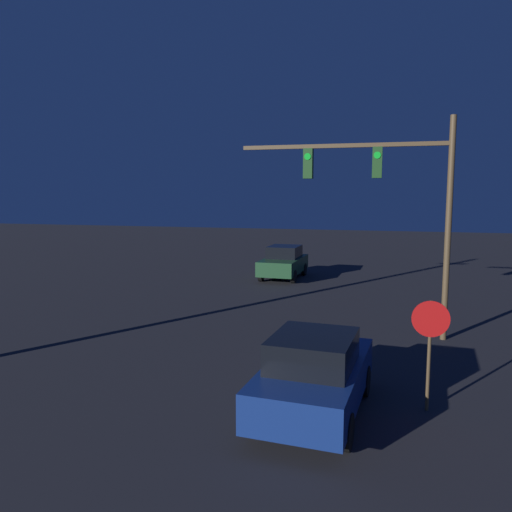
# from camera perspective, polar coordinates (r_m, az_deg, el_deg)

# --- Properties ---
(car_near) EXTENTS (2.03, 4.02, 1.63)m
(car_near) POSITION_cam_1_polar(r_m,az_deg,el_deg) (9.98, 6.70, -13.26)
(car_near) COLOR navy
(car_near) RESTS_ON ground_plane
(car_far) EXTENTS (1.92, 3.97, 1.63)m
(car_far) POSITION_cam_1_polar(r_m,az_deg,el_deg) (25.25, 3.17, -0.71)
(car_far) COLOR #1E4728
(car_far) RESTS_ON ground_plane
(traffic_signal_mast) EXTENTS (6.22, 0.30, 6.47)m
(traffic_signal_mast) POSITION_cam_1_polar(r_m,az_deg,el_deg) (15.27, 15.25, 7.20)
(traffic_signal_mast) COLOR brown
(traffic_signal_mast) RESTS_ON ground_plane
(stop_sign) EXTENTS (0.72, 0.07, 2.23)m
(stop_sign) POSITION_cam_1_polar(r_m,az_deg,el_deg) (10.41, 19.27, -8.45)
(stop_sign) COLOR brown
(stop_sign) RESTS_ON ground_plane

